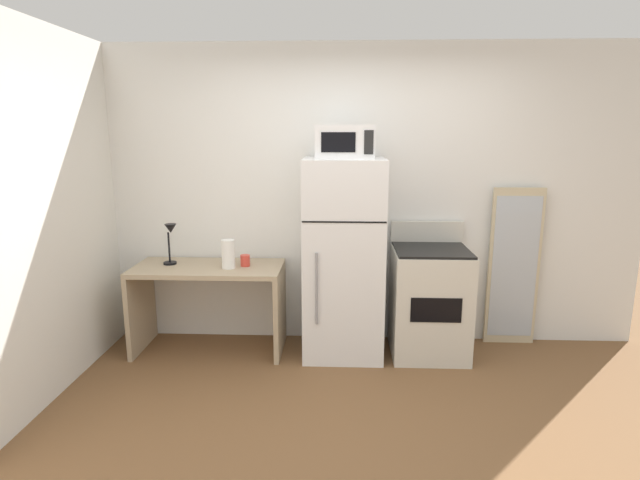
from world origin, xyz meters
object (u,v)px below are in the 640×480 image
Objects in this scene: desk_lamp at (170,237)px; leaning_mirror at (514,267)px; microwave at (345,142)px; desk at (209,291)px; oven_range at (429,301)px; refrigerator at (344,259)px; paper_towel_roll at (228,254)px; coffee_mug at (245,261)px.

leaning_mirror is at bearing 4.20° from desk_lamp.
desk is at bearing 178.55° from microwave.
microwave is 1.51m from oven_range.
refrigerator reaches higher than oven_range.
microwave reaches higher than desk_lamp.
paper_towel_roll is 0.52× the size of microwave.
desk_lamp reaches higher than coffee_mug.
leaning_mirror is (2.33, 0.24, -0.10)m from coffee_mug.
leaning_mirror is (2.96, 0.22, -0.29)m from desk_lamp.
oven_range is at bearing -0.98° from desk_lamp.
microwave is 0.42× the size of oven_range.
desk is 0.90× the size of leaning_mirror.
microwave is at bearing -89.67° from refrigerator.
paper_towel_roll is (-0.13, -0.07, 0.07)m from coffee_mug.
refrigerator is at bearing 2.94° from paper_towel_roll.
desk is 2.66m from leaning_mirror.
oven_range is 0.84m from leaning_mirror.
desk is 0.42m from coffee_mug.
oven_range is (0.73, 0.01, -0.36)m from refrigerator.
refrigerator is (0.96, 0.05, -0.04)m from paper_towel_roll.
refrigerator is at bearing -0.39° from desk.
desk_lamp reaches higher than oven_range.
oven_range is at bearing 0.55° from refrigerator.
coffee_mug is 0.09× the size of oven_range.
coffee_mug is 0.16m from paper_towel_roll.
desk is 0.39m from paper_towel_roll.
desk_lamp is at bearing 178.25° from refrigerator.
oven_range is (1.56, -0.02, -0.33)m from coffee_mug.
desk_lamp is at bearing 177.97° from coffee_mug.
leaning_mirror is (2.64, 0.25, 0.17)m from desk.
oven_range reaches higher than coffee_mug.
desk is 0.56m from desk_lamp.
paper_towel_roll is 1.33m from microwave.
paper_towel_roll is at bearing -178.09° from oven_range.
coffee_mug is at bearing 177.02° from microwave.
coffee_mug is 0.40× the size of paper_towel_roll.
oven_range is at bearing -0.03° from desk.
oven_range is (1.68, 0.06, -0.40)m from paper_towel_roll.
coffee_mug is at bearing -174.11° from leaning_mirror.
microwave is 1.87m from leaning_mirror.
microwave reaches higher than desk.
desk_lamp is 2.98m from leaning_mirror.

